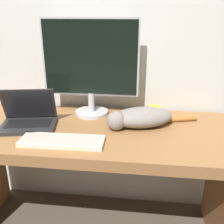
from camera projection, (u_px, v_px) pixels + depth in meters
wall_back at (101, 25)px, 1.64m from camera, size 6.40×0.06×2.60m
desk at (92, 152)px, 1.53m from camera, size 1.61×0.66×0.77m
monitor at (90, 65)px, 1.56m from camera, size 0.58×0.21×0.59m
laptop at (28, 119)px, 1.48m from camera, size 0.34×0.27×0.22m
external_keyboard at (62, 141)px, 1.30m from camera, size 0.42×0.15×0.02m
cat at (140, 117)px, 1.47m from camera, size 0.52×0.27×0.11m
small_toy at (155, 111)px, 1.62m from camera, size 0.07×0.07×0.07m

